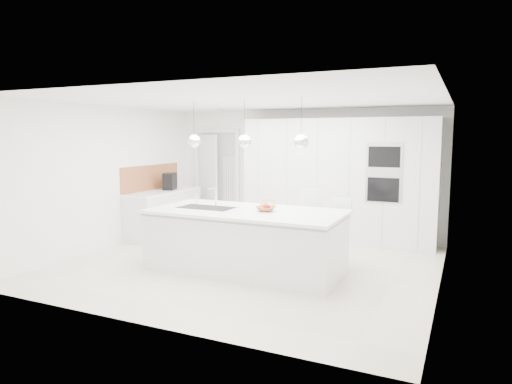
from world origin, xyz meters
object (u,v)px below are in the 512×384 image
at_px(island_base, 245,242).
at_px(fruit_bowl, 266,209).
at_px(bar_stool_right, 339,233).
at_px(espresso_machine, 170,181).
at_px(bar_stool_left, 309,226).

xyz_separation_m(island_base, fruit_bowl, (0.30, 0.08, 0.50)).
height_order(island_base, bar_stool_right, bar_stool_right).
relative_size(espresso_machine, bar_stool_right, 0.33).
xyz_separation_m(island_base, bar_stool_right, (1.19, 0.82, 0.08)).
distance_m(espresso_machine, bar_stool_left, 3.35).
distance_m(island_base, bar_stool_left, 1.12).
height_order(espresso_machine, bar_stool_right, espresso_machine).
bearing_deg(island_base, fruit_bowl, 14.08).
xyz_separation_m(island_base, espresso_machine, (-2.53, 1.70, 0.64)).
xyz_separation_m(espresso_machine, bar_stool_left, (3.21, -0.82, -0.50)).
distance_m(island_base, espresso_machine, 3.11).
bearing_deg(bar_stool_right, bar_stool_left, -179.45).
bearing_deg(espresso_machine, fruit_bowl, -47.33).
bearing_deg(fruit_bowl, bar_stool_left, 64.47).
xyz_separation_m(fruit_bowl, bar_stool_left, (0.38, 0.81, -0.37)).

